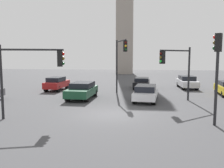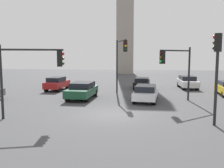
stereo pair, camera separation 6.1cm
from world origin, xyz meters
TOP-DOWN VIEW (x-y plane):
  - ground_plane at (0.00, 0.00)m, footprint 104.42×104.42m
  - traffic_light_0 at (-0.05, 7.85)m, footprint 1.38×3.91m
  - traffic_light_1 at (4.77, 4.81)m, footprint 2.79×2.57m
  - traffic_light_2 at (-4.70, -1.49)m, footprint 3.74×1.29m
  - traffic_light_3 at (6.10, -1.89)m, footprint 0.49×0.44m
  - car_1 at (-7.51, 10.69)m, footprint 1.88×4.14m
  - car_3 at (-3.36, 5.72)m, footprint 2.17×4.63m
  - car_4 at (2.01, 13.62)m, footprint 2.01×4.39m
  - car_5 at (7.42, 14.25)m, footprint 2.01×4.50m
  - car_7 at (2.37, 5.15)m, footprint 2.29×4.63m
  - skyline_tower at (-1.71, 37.55)m, footprint 3.47×3.47m

SIDE VIEW (x-z plane):
  - ground_plane at x=0.00m, z-range 0.00..0.00m
  - car_4 at x=2.01m, z-range 0.06..1.33m
  - car_7 at x=2.37m, z-range 0.04..1.44m
  - car_5 at x=7.42m, z-range 0.03..1.52m
  - car_3 at x=-3.36m, z-range 0.04..1.53m
  - car_1 at x=-7.51m, z-range 0.05..1.55m
  - traffic_light_2 at x=-4.70m, z-range 0.97..5.53m
  - traffic_light_1 at x=4.77m, z-range 0.97..5.59m
  - traffic_light_3 at x=6.10m, z-range 1.01..6.12m
  - traffic_light_0 at x=-0.05m, z-range 1.23..6.71m
  - skyline_tower at x=-1.71m, z-range 0.00..28.09m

